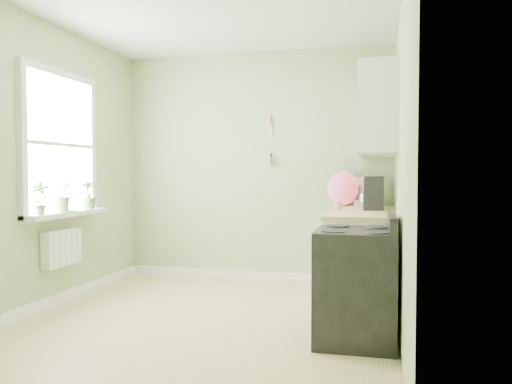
% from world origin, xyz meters
% --- Properties ---
extents(floor, '(3.20, 3.60, 0.02)m').
position_xyz_m(floor, '(0.00, 0.00, -0.01)').
color(floor, tan).
rests_on(floor, ground).
extents(ceiling, '(3.20, 3.60, 0.02)m').
position_xyz_m(ceiling, '(0.00, 0.00, 2.71)').
color(ceiling, white).
rests_on(ceiling, wall_back).
extents(wall_back, '(3.20, 0.02, 2.70)m').
position_xyz_m(wall_back, '(0.00, 1.81, 1.35)').
color(wall_back, '#A3B97E').
rests_on(wall_back, floor).
extents(wall_left, '(0.02, 3.60, 2.70)m').
position_xyz_m(wall_left, '(-1.61, 0.00, 1.35)').
color(wall_left, '#A3B97E').
rests_on(wall_left, floor).
extents(wall_right, '(0.02, 3.60, 2.70)m').
position_xyz_m(wall_right, '(1.61, 0.00, 1.35)').
color(wall_right, '#A3B97E').
rests_on(wall_right, floor).
extents(base_cabinets, '(0.60, 1.60, 0.87)m').
position_xyz_m(base_cabinets, '(1.30, 1.00, 0.43)').
color(base_cabinets, white).
rests_on(base_cabinets, floor).
extents(countertop, '(0.64, 1.60, 0.04)m').
position_xyz_m(countertop, '(1.29, 1.00, 0.89)').
color(countertop, '#EEDC91').
rests_on(countertop, base_cabinets).
extents(upper_cabinets, '(0.35, 1.40, 0.80)m').
position_xyz_m(upper_cabinets, '(1.43, 1.10, 1.85)').
color(upper_cabinets, white).
rests_on(upper_cabinets, wall_right).
extents(window, '(0.06, 1.14, 1.44)m').
position_xyz_m(window, '(-1.58, 0.30, 1.55)').
color(window, white).
rests_on(window, wall_left).
extents(window_sill, '(0.18, 1.14, 0.04)m').
position_xyz_m(window_sill, '(-1.51, 0.30, 0.88)').
color(window_sill, white).
rests_on(window_sill, wall_left).
extents(radiator, '(0.12, 0.50, 0.35)m').
position_xyz_m(radiator, '(-1.54, 0.25, 0.55)').
color(radiator, white).
rests_on(radiator, wall_left).
extents(wall_utensils, '(0.02, 0.14, 0.58)m').
position_xyz_m(wall_utensils, '(0.20, 1.78, 1.56)').
color(wall_utensils, '#EEDC91').
rests_on(wall_utensils, wall_back).
extents(stove, '(0.62, 0.69, 0.96)m').
position_xyz_m(stove, '(1.28, -0.13, 0.43)').
color(stove, black).
rests_on(stove, floor).
extents(stand_mixer, '(0.26, 0.32, 0.35)m').
position_xyz_m(stand_mixer, '(1.31, 1.44, 1.06)').
color(stand_mixer, '#B2B2B7').
rests_on(stand_mixer, countertop).
extents(kettle, '(0.18, 0.11, 0.18)m').
position_xyz_m(kettle, '(1.05, 1.72, 1.00)').
color(kettle, silver).
rests_on(kettle, countertop).
extents(coffee_maker, '(0.20, 0.22, 0.33)m').
position_xyz_m(coffee_maker, '(1.38, 1.09, 1.07)').
color(coffee_maker, black).
rests_on(coffee_maker, countertop).
extents(red_tray, '(0.38, 0.22, 0.39)m').
position_xyz_m(red_tray, '(1.05, 1.63, 1.10)').
color(red_tray, '#B0243D').
rests_on(red_tray, countertop).
extents(jar, '(0.07, 0.07, 0.07)m').
position_xyz_m(jar, '(1.05, 0.99, 0.95)').
color(jar, '#B3A98F').
rests_on(jar, countertop).
extents(plant_a, '(0.19, 0.18, 0.30)m').
position_xyz_m(plant_a, '(-1.50, -0.11, 1.05)').
color(plant_a, '#4E7C37').
rests_on(plant_a, window_sill).
extents(plant_b, '(0.19, 0.21, 0.33)m').
position_xyz_m(plant_b, '(-1.50, 0.23, 1.06)').
color(plant_b, '#4E7C37').
rests_on(plant_b, window_sill).
extents(plant_c, '(0.23, 0.23, 0.29)m').
position_xyz_m(plant_c, '(-1.50, 0.65, 1.04)').
color(plant_c, '#4E7C37').
rests_on(plant_c, window_sill).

